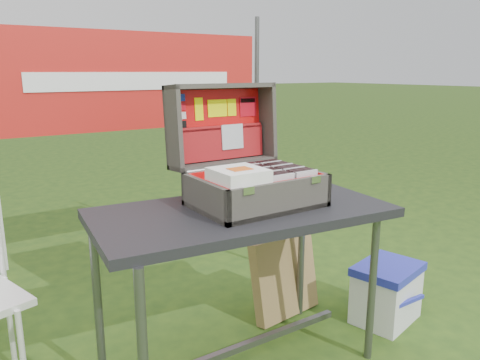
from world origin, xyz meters
TOP-DOWN VIEW (x-y plane):
  - table at (0.06, 0.09)m, footprint 1.32×0.76m
  - table_top at (0.06, 0.09)m, footprint 1.32×0.76m
  - table_leg_fr at (0.63, -0.16)m, footprint 0.04×0.04m
  - table_leg_bl at (-0.51, 0.34)m, footprint 0.04×0.04m
  - table_leg_br at (0.63, 0.34)m, footprint 0.04×0.04m
  - table_brace at (0.06, 0.09)m, footprint 1.10×0.03m
  - suitcase at (0.13, 0.15)m, footprint 0.53×0.54m
  - suitcase_base_bottom at (0.13, 0.09)m, footprint 0.53×0.38m
  - suitcase_base_wall_front at (0.13, -0.09)m, footprint 0.53×0.02m
  - suitcase_base_wall_back at (0.13, 0.27)m, footprint 0.53×0.02m
  - suitcase_base_wall_left at (-0.12, 0.09)m, footprint 0.02×0.38m
  - suitcase_base_wall_right at (0.39, 0.09)m, footprint 0.02×0.38m
  - suitcase_liner_floor at (0.13, 0.09)m, footprint 0.49×0.34m
  - suitcase_latch_left at (-0.04, -0.10)m, footprint 0.05×0.01m
  - suitcase_latch_right at (0.31, -0.10)m, footprint 0.05×0.01m
  - suitcase_hinge at (0.13, 0.28)m, footprint 0.48×0.02m
  - suitcase_lid_back at (0.13, 0.43)m, footprint 0.53×0.05m
  - suitcase_lid_rim_far at (0.13, 0.38)m, footprint 0.53×0.14m
  - suitcase_lid_rim_near at (0.13, 0.35)m, footprint 0.53×0.14m
  - suitcase_lid_rim_left at (-0.12, 0.37)m, footprint 0.02×0.17m
  - suitcase_lid_rim_right at (0.39, 0.37)m, footprint 0.02×0.17m
  - suitcase_lid_liner at (0.13, 0.41)m, footprint 0.48×0.03m
  - suitcase_liner_wall_front at (0.13, -0.07)m, footprint 0.49×0.01m
  - suitcase_liner_wall_back at (0.13, 0.26)m, footprint 0.49×0.01m
  - suitcase_liner_wall_left at (-0.11, 0.09)m, footprint 0.01×0.34m
  - suitcase_liner_wall_right at (0.38, 0.09)m, footprint 0.01×0.34m
  - suitcase_lid_pocket at (0.13, 0.39)m, footprint 0.47×0.04m
  - suitcase_pocket_edge at (0.13, 0.39)m, footprint 0.46×0.02m
  - suitcase_pocket_cd at (0.19, 0.37)m, footprint 0.12×0.02m
  - lid_sticker_cc_a at (-0.06, 0.42)m, footprint 0.05×0.01m
  - lid_sticker_cc_b at (-0.06, 0.41)m, footprint 0.05×0.01m
  - lid_sticker_cc_c at (-0.06, 0.41)m, footprint 0.05×0.01m
  - lid_sticker_cc_d at (-0.06, 0.41)m, footprint 0.05×0.01m
  - lid_card_neon_tall at (0.04, 0.41)m, footprint 0.04×0.01m
  - lid_card_neon_main at (0.13, 0.41)m, footprint 0.10×0.01m
  - lid_card_neon_small at (0.22, 0.41)m, footprint 0.05×0.01m
  - lid_sticker_band at (0.31, 0.41)m, footprint 0.09×0.01m
  - lid_sticker_band_bar at (0.31, 0.42)m, footprint 0.09×0.00m
  - cd_left_0 at (0.17, -0.05)m, footprint 0.12×0.01m
  - cd_left_1 at (0.17, -0.03)m, footprint 0.12×0.01m
  - cd_left_2 at (0.17, -0.01)m, footprint 0.12×0.01m
  - cd_left_3 at (0.17, 0.01)m, footprint 0.12×0.01m
  - cd_left_4 at (0.17, 0.03)m, footprint 0.12×0.01m
  - cd_left_5 at (0.17, 0.05)m, footprint 0.12×0.01m
  - cd_left_6 at (0.17, 0.08)m, footprint 0.12×0.01m
  - cd_left_7 at (0.17, 0.10)m, footprint 0.12×0.01m
  - cd_left_8 at (0.17, 0.12)m, footprint 0.12×0.01m
  - cd_left_9 at (0.17, 0.14)m, footprint 0.12×0.01m
  - cd_left_10 at (0.17, 0.16)m, footprint 0.12×0.01m
  - cd_left_11 at (0.17, 0.18)m, footprint 0.12×0.01m
  - cd_left_12 at (0.17, 0.20)m, footprint 0.12×0.01m
  - cd_left_13 at (0.17, 0.22)m, footprint 0.12×0.01m
  - cd_left_14 at (0.17, 0.24)m, footprint 0.12×0.01m
  - cd_right_0 at (0.30, -0.05)m, footprint 0.12×0.01m
  - cd_right_1 at (0.30, -0.03)m, footprint 0.12×0.01m
  - cd_right_2 at (0.30, -0.01)m, footprint 0.12×0.01m
  - cd_right_3 at (0.30, 0.01)m, footprint 0.12×0.01m
  - cd_right_4 at (0.30, 0.03)m, footprint 0.12×0.01m
  - cd_right_5 at (0.30, 0.05)m, footprint 0.12×0.01m
  - cd_right_6 at (0.30, 0.08)m, footprint 0.12×0.01m
  - cd_right_7 at (0.30, 0.10)m, footprint 0.12×0.01m
  - cd_right_8 at (0.30, 0.12)m, footprint 0.12×0.01m
  - cd_right_9 at (0.30, 0.14)m, footprint 0.12×0.01m
  - cd_right_10 at (0.30, 0.16)m, footprint 0.12×0.01m
  - cd_right_11 at (0.30, 0.18)m, footprint 0.12×0.01m
  - cd_right_12 at (0.30, 0.20)m, footprint 0.12×0.01m
  - cd_right_13 at (0.30, 0.22)m, footprint 0.12×0.01m
  - cd_right_14 at (0.30, 0.24)m, footprint 0.12×0.01m
  - songbook_0 at (-0.00, 0.02)m, footprint 0.20×0.20m
  - songbook_1 at (-0.00, 0.02)m, footprint 0.20×0.20m
  - songbook_2 at (-0.00, 0.02)m, footprint 0.20×0.20m
  - songbook_3 at (-0.00, 0.02)m, footprint 0.20×0.20m
  - songbook_4 at (-0.00, 0.02)m, footprint 0.20×0.20m
  - songbook_5 at (-0.00, 0.02)m, footprint 0.20×0.20m
  - songbook_6 at (-0.00, 0.02)m, footprint 0.20×0.20m
  - songbook_7 at (-0.00, 0.02)m, footprint 0.20×0.20m
  - songbook_8 at (-0.00, 0.02)m, footprint 0.20×0.20m
  - songbook_9 at (-0.00, 0.02)m, footprint 0.20×0.20m
  - songbook_graphic at (-0.00, 0.01)m, footprint 0.09×0.07m
  - cooler at (0.98, 0.03)m, footprint 0.43×0.36m
  - cooler_body at (0.98, 0.03)m, footprint 0.41×0.34m
  - cooler_lid at (0.98, 0.03)m, footprint 0.43×0.36m
  - cooler_handle at (0.98, -0.12)m, footprint 0.22×0.02m
  - chair_leg_br at (-0.82, 0.68)m, footprint 0.02×0.02m
  - cardboard_box at (0.55, 0.40)m, footprint 0.45×0.20m
  - banner_post_right at (0.85, 1.10)m, footprint 0.03×0.03m
  - banner at (0.00, 1.09)m, footprint 1.60×0.02m
  - banner_text at (0.00, 1.08)m, footprint 1.20×0.00m

SIDE VIEW (x-z plane):
  - table_brace at x=0.06m, z-range 0.10..0.14m
  - cooler_body at x=0.98m, z-range 0.00..0.28m
  - cooler at x=0.98m, z-range 0.00..0.33m
  - cooler_handle at x=0.98m, z-range 0.17..0.19m
  - cardboard_box at x=0.55m, z-range 0.00..0.46m
  - chair_leg_br at x=-0.82m, z-range 0.00..0.46m
  - cooler_lid at x=0.98m, z-range 0.28..0.33m
  - table_leg_fr at x=0.63m, z-range 0.00..0.74m
  - table_leg_bl at x=-0.51m, z-range 0.00..0.74m
  - table_leg_br at x=0.63m, z-range 0.00..0.74m
  - table at x=0.06m, z-range 0.00..0.78m
  - table_top at x=0.06m, z-range 0.74..0.78m
  - suitcase_base_bottom at x=0.13m, z-range 0.78..0.80m
  - suitcase_liner_floor at x=0.13m, z-range 0.80..0.81m
  - banner_post_right at x=0.85m, z-range 0.00..1.70m
  - suitcase_base_wall_front at x=0.13m, z-range 0.78..0.93m
  - suitcase_base_wall_back at x=0.13m, z-range 0.78..0.93m
  - suitcase_base_wall_left at x=-0.12m, z-range 0.78..0.93m
  - suitcase_base_wall_right at x=0.39m, z-range 0.78..0.93m
  - suitcase_liner_wall_front at x=0.13m, z-range 0.80..0.93m
  - suitcase_liner_wall_back at x=0.13m, z-range 0.80..0.93m
  - suitcase_liner_wall_left at x=-0.11m, z-range 0.80..0.93m
  - suitcase_liner_wall_right at x=0.38m, z-range 0.80..0.93m
  - cd_left_0 at x=0.17m, z-range 0.81..0.95m
  - cd_left_1 at x=0.17m, z-range 0.81..0.95m
  - cd_left_2 at x=0.17m, z-range 0.81..0.95m
  - cd_left_3 at x=0.17m, z-range 0.81..0.95m
  - cd_left_4 at x=0.17m, z-range 0.81..0.95m
  - cd_left_5 at x=0.17m, z-range 0.81..0.95m
  - cd_left_6 at x=0.17m, z-range 0.81..0.95m
  - cd_left_7 at x=0.17m, z-range 0.81..0.95m
  - cd_left_8 at x=0.17m, z-range 0.81..0.95m
  - cd_left_9 at x=0.17m, z-range 0.81..0.95m
  - cd_left_10 at x=0.17m, z-range 0.81..0.95m
  - cd_left_11 at x=0.17m, z-range 0.81..0.95m
  - cd_left_12 at x=0.17m, z-range 0.81..0.95m
  - cd_left_13 at x=0.17m, z-range 0.81..0.95m
  - cd_left_14 at x=0.17m, z-range 0.81..0.95m
  - cd_right_0 at x=0.30m, z-range 0.81..0.95m
  - cd_right_1 at x=0.30m, z-range 0.81..0.95m
  - cd_right_2 at x=0.30m, z-range 0.81..0.95m
  - cd_right_3 at x=0.30m, z-range 0.81..0.95m
  - cd_right_4 at x=0.30m, z-range 0.81..0.95m
  - cd_right_5 at x=0.30m, z-range 0.81..0.95m
  - cd_right_6 at x=0.30m, z-range 0.81..0.95m
  - cd_right_7 at x=0.30m, z-range 0.81..0.95m
  - cd_right_8 at x=0.30m, z-range 0.81..0.95m
  - cd_right_9 at x=0.30m, z-range 0.81..0.95m
  - cd_right_10 at x=0.30m, z-range 0.81..0.95m
  - cd_right_11 at x=0.30m, z-range 0.81..0.95m
  - cd_right_12 at x=0.30m, z-range 0.81..0.95m
  - cd_right_13 at x=0.30m, z-range 0.81..0.95m
  - cd_right_14 at x=0.30m, z-range 0.81..0.95m
  - suitcase_latch_left at x=-0.04m, z-range 0.90..0.93m
  - suitcase_latch_right at x=0.31m, z-range 0.90..0.93m
  - suitcase_hinge at x=0.13m, z-range 0.92..0.93m
  - songbook_0 at x=0.00m, z-range 0.93..0.93m
  - suitcase_lid_rim_near at x=0.13m, z-range 0.92..0.95m
  - songbook_1 at x=0.00m, z-range 0.93..0.94m
  - songbook_2 at x=0.00m, z-range 0.94..0.94m
  - songbook_3 at x=0.00m, z-range 0.94..0.95m
  - songbook_4 at x=0.00m, z-range 0.95..0.95m
  - songbook_5 at x=0.00m, z-range 0.95..0.96m
  - songbook_6 at x=0.00m, z-range 0.96..0.96m
  - songbook_7 at x=0.00m, z-range 0.96..0.97m
  - songbook_8 at x=0.00m, z-range 0.97..0.97m
  - songbook_9 at x=0.00m, z-range 0.97..0.98m
  - songbook_graphic at x=0.00m, z-range 0.98..0.98m
  - suitcase_lid_pocket at x=0.13m, z-range 0.94..1.10m
  - suitcase at x=0.13m, z-range 0.78..1.30m
  - suitcase_pocket_cd at x=0.19m, z-range 0.99..1.11m
  - suitcase_pocket_edge at x=0.13m, z-range 1.09..1.11m
  - suitcase_lid_back at x=0.13m, z-range 0.92..1.29m
  - suitcase_lid_liner at x=0.13m, z-range 0.94..1.27m
  - suitcase_lid_rim_left at x=-0.12m, z-range 0.92..1.30m
  - suitcase_lid_rim_right at x=0.39m, z-range 0.92..1.30m
  - lid_sticker_cc_d at x=-0.06m, z-range 1.10..1.14m
  - lid_sticker_cc_c at x=-0.06m, z-range 1.14..1.18m
  - lid_card_neon_tall at x=0.04m, z-range 1.13..1.24m
  - lid_card_neon_main at x=0.13m, z-range 1.14..1.22m
  - lid_card_neon_small at x=0.22m, z-range 1.14..1.22m
  - lid_sticker_band at x=0.31m, z-range 1.14..1.23m
  - lid_sticker_cc_b at x=-0.06m, z-range 1.18..1.22m
  - lid_sticker_band_bar at x=0.31m, z-range 1.20..1.23m
  - lid_sticker_cc_a at x=-0.06m, z-range 1.22..1.26m
  - suitcase_lid_rim_far at x=0.13m, z-range 1.27..1.30m
  - banner at x=0.00m, z-range 1.02..1.58m
  - banner_text at x=0.00m, z-range 1.25..1.35m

